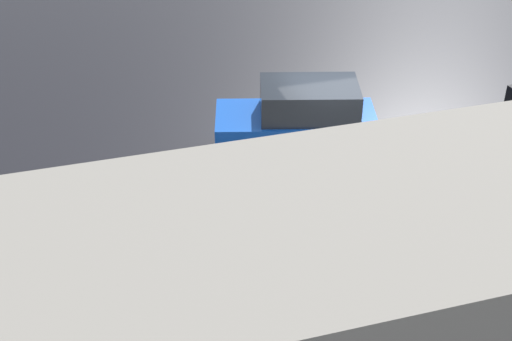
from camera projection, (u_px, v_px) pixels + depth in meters
The scene contains 7 objects.
ground_plane at pixel (339, 161), 17.94m from camera, with size 60.00×60.00×0.00m, color black.
kerb_strip at pixel (415, 265), 14.54m from camera, with size 24.00×3.20×0.04m, color gray.
moving_hatchback at pixel (299, 124), 17.45m from camera, with size 4.21×2.66×2.06m.
fire_hydrant at pixel (198, 233), 14.80m from camera, with size 0.42×0.31×0.80m.
pedestrian at pixel (137, 210), 14.55m from camera, with size 0.34×0.54×1.62m.
sign_post at pixel (229, 222), 13.17m from camera, with size 0.07×0.44×2.40m.
puddle_patch at pixel (310, 157), 18.09m from camera, with size 4.04×4.04×0.01m, color black.
Camera 1 is at (6.24, 14.02, 9.53)m, focal length 50.00 mm.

